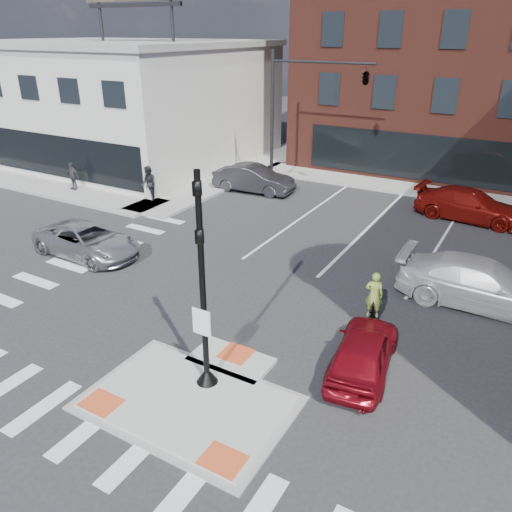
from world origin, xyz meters
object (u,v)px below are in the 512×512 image
Objects in this scene: white_pickup at (481,284)px; cyclist at (372,310)px; bg_car_red at (470,205)px; pedestrian_b at (72,176)px; silver_suv at (88,241)px; pedestrian_a at (149,184)px; bg_car_dark at (254,179)px; red_sedan at (363,351)px.

white_pickup is 4.43m from cyclist.
pedestrian_b is at bearing 113.15° from bg_car_red.
silver_suv is 3.05× the size of pedestrian_b.
pedestrian_a is at bearing 79.43° from white_pickup.
cyclist is (-2.83, -3.40, -0.15)m from white_pickup.
bg_car_dark reaches higher than bg_car_red.
pedestrian_b is at bearing -28.73° from red_sedan.
cyclist reaches higher than bg_car_dark.
silver_suv is 2.45× the size of cyclist.
silver_suv is at bearing -11.57° from cyclist.
pedestrian_a is at bearing 8.51° from pedestrian_b.
cyclist reaches higher than white_pickup.
bg_car_dark is at bearing -5.38° from silver_suv.
cyclist is 1.04× the size of pedestrian_a.
pedestrian_b is (-20.95, 8.11, 0.29)m from red_sedan.
red_sedan is 0.69× the size of white_pickup.
cyclist is at bearing -85.75° from silver_suv.
silver_suv is 7.34m from pedestrian_a.
white_pickup is 1.17× the size of bg_car_dark.
pedestrian_a reaches higher than cyclist.
pedestrian_a is at bearing -37.00° from red_sedan.
pedestrian_b is (-5.45, -0.63, -0.16)m from pedestrian_a.
red_sedan is at bearing 88.23° from cyclist.
pedestrian_a reaches higher than white_pickup.
bg_car_dark is 2.50× the size of pedestrian_a.
pedestrian_a is (-4.01, -4.79, 0.32)m from bg_car_dark.
red_sedan is 17.75m from bg_car_dark.
bg_car_dark is 2.41× the size of cyclist.
silver_suv is 13.13m from red_sedan.
bg_car_red is at bearing 19.27° from pedestrian_b.
red_sedan is 14.87m from bg_car_red.
cyclist is (12.50, 0.49, -0.01)m from silver_suv.
cyclist is (-0.50, 2.34, 0.01)m from red_sedan.
silver_suv reaches higher than red_sedan.
red_sedan is 2.43× the size of pedestrian_b.
white_pickup is 9.28m from bg_car_red.
bg_car_dark is at bearing -57.25° from red_sedan.
pedestrian_a reaches higher than bg_car_dark.
white_pickup is 3.52× the size of pedestrian_b.
bg_car_red is (12.08, 1.32, -0.02)m from bg_car_dark.
bg_car_red is at bearing -108.79° from cyclist.
red_sedan is at bearing -4.12° from pedestrian_a.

